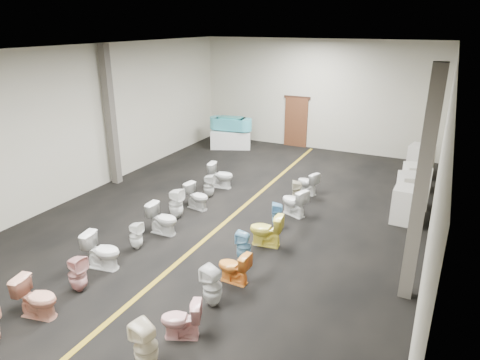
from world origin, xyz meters
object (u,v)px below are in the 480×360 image
at_px(toilet_right_5, 234,267).
at_px(toilet_right_11, 307,183).
at_px(appliance_crate_c, 416,177).
at_px(toilet_left_3, 78,274).
at_px(appliance_crate_d, 420,161).
at_px(toilet_right_7, 266,230).
at_px(toilet_right_10, 298,192).
at_px(toilet_left_2, 37,298).
at_px(toilet_right_4, 212,287).
at_px(toilet_right_9, 294,202).
at_px(toilet_left_5, 136,236).
at_px(toilet_right_6, 244,246).
at_px(toilet_left_9, 209,186).
at_px(toilet_left_7, 176,204).
at_px(toilet_right_2, 146,347).
at_px(bathtub, 231,123).
at_px(toilet_right_8, 278,215).
at_px(toilet_left_10, 221,175).
at_px(toilet_left_8, 197,196).
at_px(toilet_right_3, 181,320).
at_px(toilet_left_6, 163,219).
at_px(appliance_crate_b, 412,191).
at_px(appliance_crate_a, 408,205).
at_px(toilet_left_4, 102,251).
at_px(display_table, 231,139).

bearing_deg(toilet_right_5, toilet_right_11, -175.76).
relative_size(appliance_crate_c, toilet_left_3, 1.04).
relative_size(appliance_crate_d, toilet_right_7, 1.34).
xyz_separation_m(appliance_crate_c, toilet_right_10, (-3.07, -2.82, -0.05)).
distance_m(appliance_crate_d, toilet_left_2, 12.66).
xyz_separation_m(toilet_right_4, toilet_right_9, (0.04, 4.57, -0.01)).
height_order(toilet_left_5, toilet_right_6, toilet_right_6).
relative_size(toilet_left_9, toilet_right_7, 0.89).
height_order(toilet_left_7, toilet_right_4, toilet_left_7).
distance_m(toilet_right_2, toilet_right_5, 2.72).
bearing_deg(bathtub, toilet_right_2, -74.92).
relative_size(toilet_right_4, toilet_right_8, 1.19).
bearing_deg(toilet_left_2, toilet_right_6, -48.22).
bearing_deg(toilet_right_9, toilet_left_10, -86.47).
xyz_separation_m(toilet_left_7, toilet_left_10, (-0.00, 2.62, -0.02)).
distance_m(appliance_crate_d, toilet_right_8, 6.72).
distance_m(toilet_right_2, toilet_right_8, 5.49).
height_order(toilet_left_2, toilet_right_5, toilet_left_2).
bearing_deg(appliance_crate_c, toilet_right_9, -128.50).
height_order(toilet_left_10, toilet_right_6, toilet_left_10).
distance_m(bathtub, toilet_right_6, 9.37).
xyz_separation_m(toilet_left_8, toilet_right_4, (2.62, -3.77, 0.03)).
bearing_deg(toilet_left_9, toilet_right_3, -163.51).
height_order(bathtub, toilet_left_8, bathtub).
bearing_deg(toilet_right_2, toilet_right_7, -168.54).
xyz_separation_m(toilet_right_6, toilet_right_8, (0.09, 1.91, -0.02)).
xyz_separation_m(toilet_left_6, toilet_left_10, (-0.22, 3.53, 0.01)).
relative_size(appliance_crate_b, appliance_crate_d, 0.91).
height_order(toilet_left_9, toilet_right_9, toilet_right_9).
relative_size(toilet_left_2, toilet_right_3, 1.11).
xyz_separation_m(bathtub, toilet_left_6, (2.07, -7.87, -0.67)).
xyz_separation_m(toilet_left_3, toilet_left_6, (0.05, 2.82, 0.01)).
bearing_deg(toilet_right_6, toilet_left_2, -43.81).
height_order(appliance_crate_a, toilet_left_5, appliance_crate_a).
xyz_separation_m(appliance_crate_a, toilet_right_7, (-2.93, -2.86, -0.08)).
bearing_deg(toilet_left_10, toilet_right_6, -152.42).
bearing_deg(toilet_right_6, toilet_left_4, -65.78).
bearing_deg(toilet_left_2, toilet_left_3, -15.70).
distance_m(toilet_left_8, toilet_right_9, 2.78).
bearing_deg(toilet_left_10, toilet_left_4, 172.93).
bearing_deg(toilet_left_10, appliance_crate_d, -61.77).
bearing_deg(toilet_right_2, bathtub, -145.62).
distance_m(toilet_left_7, toilet_left_9, 1.72).
bearing_deg(toilet_left_8, toilet_right_5, -128.58).
bearing_deg(toilet_right_10, appliance_crate_b, 91.62).
bearing_deg(toilet_left_6, toilet_left_5, 171.74).
xyz_separation_m(toilet_right_4, toilet_right_10, (-0.13, 5.39, -0.05)).
distance_m(toilet_right_5, toilet_right_10, 4.52).
bearing_deg(toilet_right_8, toilet_left_6, -76.75).
relative_size(display_table, toilet_left_4, 2.03).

